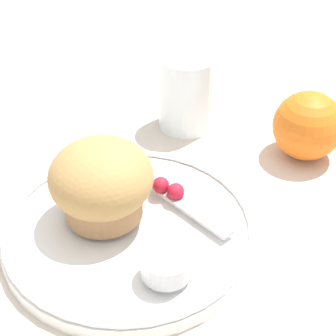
# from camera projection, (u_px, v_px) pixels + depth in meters

# --- Properties ---
(ground_plane) EXTENTS (3.00, 3.00, 0.00)m
(ground_plane) POSITION_uv_depth(u_px,v_px,m) (144.00, 223.00, 0.58)
(ground_plane) COLOR beige
(plate) EXTENTS (0.25, 0.25, 0.02)m
(plate) POSITION_uv_depth(u_px,v_px,m) (133.00, 232.00, 0.55)
(plate) COLOR white
(plate) RESTS_ON ground_plane
(muffin) EXTENTS (0.10, 0.10, 0.08)m
(muffin) POSITION_uv_depth(u_px,v_px,m) (101.00, 182.00, 0.54)
(muffin) COLOR #9E7047
(muffin) RESTS_ON plate
(cream_ramekin) EXTENTS (0.05, 0.05, 0.02)m
(cream_ramekin) POSITION_uv_depth(u_px,v_px,m) (166.00, 264.00, 0.49)
(cream_ramekin) COLOR silver
(cream_ramekin) RESTS_ON plate
(berry_pair) EXTENTS (0.03, 0.02, 0.02)m
(berry_pair) POSITION_uv_depth(u_px,v_px,m) (169.00, 189.00, 0.58)
(berry_pair) COLOR #B7192D
(berry_pair) RESTS_ON plate
(butter_knife) EXTENTS (0.19, 0.06, 0.00)m
(butter_knife) POSITION_uv_depth(u_px,v_px,m) (163.00, 190.00, 0.59)
(butter_knife) COLOR #B7B7BC
(butter_knife) RESTS_ON plate
(orange_fruit) EXTENTS (0.08, 0.08, 0.08)m
(orange_fruit) POSITION_uv_depth(u_px,v_px,m) (308.00, 126.00, 0.65)
(orange_fruit) COLOR orange
(orange_fruit) RESTS_ON ground_plane
(juice_glass) EXTENTS (0.07, 0.07, 0.10)m
(juice_glass) POSITION_uv_depth(u_px,v_px,m) (187.00, 92.00, 0.70)
(juice_glass) COLOR silver
(juice_glass) RESTS_ON ground_plane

